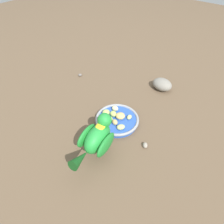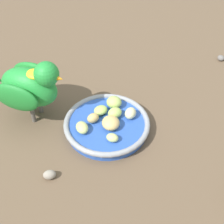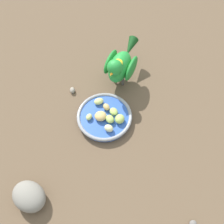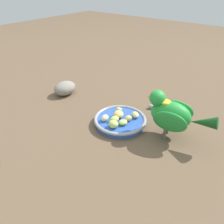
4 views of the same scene
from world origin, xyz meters
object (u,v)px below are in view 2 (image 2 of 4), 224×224
at_px(apple_piece_7, 114,102).
at_px(parrot, 27,85).
at_px(apple_piece_6, 93,118).
at_px(pebble_1, 221,58).
at_px(apple_piece_1, 130,113).
at_px(apple_piece_5, 115,113).
at_px(pebble_0, 50,175).
at_px(apple_piece_4, 82,128).
at_px(apple_piece_2, 100,111).
at_px(apple_piece_3, 112,138).
at_px(apple_piece_0, 111,123).
at_px(feeding_bowl, 107,125).

bearing_deg(apple_piece_7, parrot, 120.41).
relative_size(apple_piece_6, pebble_1, 1.34).
relative_size(apple_piece_1, apple_piece_5, 0.95).
bearing_deg(pebble_0, parrot, 47.55).
height_order(parrot, pebble_0, parrot).
height_order(apple_piece_4, pebble_0, apple_piece_4).
distance_m(apple_piece_1, pebble_0, 0.21).
distance_m(apple_piece_2, apple_piece_3, 0.08).
xyz_separation_m(apple_piece_2, apple_piece_5, (0.01, -0.03, 0.00)).
distance_m(apple_piece_0, apple_piece_3, 0.04).
height_order(apple_piece_2, apple_piece_5, apple_piece_5).
distance_m(apple_piece_0, apple_piece_7, 0.06).
relative_size(apple_piece_2, pebble_1, 1.53).
bearing_deg(apple_piece_4, parrot, 87.99).
distance_m(apple_piece_5, pebble_0, 0.19).
xyz_separation_m(apple_piece_3, pebble_1, (0.41, -0.11, -0.02)).
bearing_deg(feeding_bowl, apple_piece_0, -116.00).
xyz_separation_m(apple_piece_1, apple_piece_4, (-0.08, 0.07, -0.00)).
height_order(apple_piece_0, parrot, parrot).
bearing_deg(apple_piece_0, feeding_bowl, 64.00).
xyz_separation_m(apple_piece_5, parrot, (-0.06, 0.17, 0.06)).
height_order(apple_piece_4, apple_piece_6, apple_piece_6).
bearing_deg(apple_piece_6, apple_piece_0, -85.53).
relative_size(apple_piece_1, apple_piece_2, 0.97).
bearing_deg(apple_piece_4, apple_piece_0, -51.31).
bearing_deg(apple_piece_5, apple_piece_1, -64.26).
height_order(apple_piece_5, pebble_1, apple_piece_5).
distance_m(feeding_bowl, apple_piece_6, 0.03).
distance_m(apple_piece_1, apple_piece_4, 0.11).
bearing_deg(pebble_0, apple_piece_6, -2.64).
xyz_separation_m(apple_piece_1, pebble_1, (0.33, -0.11, -0.02)).
relative_size(pebble_0, pebble_1, 1.22).
relative_size(apple_piece_6, apple_piece_7, 0.79).
xyz_separation_m(apple_piece_4, apple_piece_6, (0.03, -0.01, 0.00)).
relative_size(apple_piece_3, apple_piece_5, 0.80).
height_order(feeding_bowl, parrot, parrot).
height_order(apple_piece_1, pebble_0, apple_piece_1).
relative_size(feeding_bowl, pebble_1, 9.28).
height_order(apple_piece_1, apple_piece_3, apple_piece_1).
distance_m(apple_piece_3, apple_piece_7, 0.10).
bearing_deg(apple_piece_6, pebble_1, -24.73).
bearing_deg(pebble_0, apple_piece_4, -0.40).
distance_m(feeding_bowl, apple_piece_3, 0.05).
bearing_deg(apple_piece_2, apple_piece_5, -73.80).
distance_m(apple_piece_5, pebble_1, 0.37).
relative_size(apple_piece_0, apple_piece_5, 1.25).
height_order(apple_piece_3, apple_piece_4, apple_piece_4).
xyz_separation_m(apple_piece_4, apple_piece_5, (0.07, -0.04, 0.00)).
relative_size(apple_piece_1, apple_piece_4, 0.89).
bearing_deg(apple_piece_7, pebble_0, 173.50).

